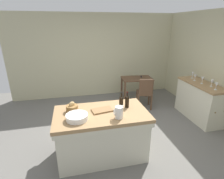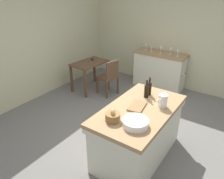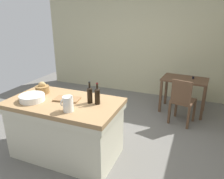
# 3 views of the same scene
# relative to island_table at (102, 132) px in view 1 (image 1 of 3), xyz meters

# --- Properties ---
(ground_plane) EXTENTS (6.76, 6.76, 0.00)m
(ground_plane) POSITION_rel_island_table_xyz_m (0.35, 0.41, -0.47)
(ground_plane) COLOR #66635E
(wall_back) EXTENTS (5.32, 0.12, 2.60)m
(wall_back) POSITION_rel_island_table_xyz_m (0.35, 3.01, 0.83)
(wall_back) COLOR #B7B28E
(wall_back) RESTS_ON ground
(island_table) EXTENTS (1.58, 0.89, 0.86)m
(island_table) POSITION_rel_island_table_xyz_m (0.00, 0.00, 0.00)
(island_table) COLOR #99754C
(island_table) RESTS_ON ground
(side_cabinet) EXTENTS (0.52, 1.31, 0.93)m
(side_cabinet) POSITION_rel_island_table_xyz_m (2.61, 0.80, -0.00)
(side_cabinet) COLOR #99754C
(side_cabinet) RESTS_ON ground
(writing_desk) EXTENTS (0.94, 0.63, 0.79)m
(writing_desk) POSITION_rel_island_table_xyz_m (1.46, 2.19, 0.15)
(writing_desk) COLOR #513826
(writing_desk) RESTS_ON ground
(wooden_chair) EXTENTS (0.48, 0.48, 0.89)m
(wooden_chair) POSITION_rel_island_table_xyz_m (1.49, 1.61, 0.02)
(wooden_chair) COLOR #513826
(wooden_chair) RESTS_ON ground
(pitcher) EXTENTS (0.17, 0.13, 0.24)m
(pitcher) POSITION_rel_island_table_xyz_m (0.24, -0.25, 0.50)
(pitcher) COLOR white
(pitcher) RESTS_ON island_table
(wash_bowl) EXTENTS (0.34, 0.34, 0.09)m
(wash_bowl) POSITION_rel_island_table_xyz_m (-0.41, -0.15, 0.44)
(wash_bowl) COLOR white
(wash_bowl) RESTS_ON island_table
(bread_basket) EXTENTS (0.20, 0.20, 0.18)m
(bread_basket) POSITION_rel_island_table_xyz_m (-0.48, 0.15, 0.46)
(bread_basket) COLOR olive
(bread_basket) RESTS_ON island_table
(cutting_board) EXTENTS (0.38, 0.26, 0.02)m
(cutting_board) POSITION_rel_island_table_xyz_m (0.02, 0.05, 0.41)
(cutting_board) COLOR olive
(cutting_board) RESTS_ON island_table
(wine_bottle_dark) EXTENTS (0.07, 0.07, 0.30)m
(wine_bottle_dark) POSITION_rel_island_table_xyz_m (0.48, 0.09, 0.52)
(wine_bottle_dark) COLOR black
(wine_bottle_dark) RESTS_ON island_table
(wine_bottle_amber) EXTENTS (0.07, 0.07, 0.30)m
(wine_bottle_amber) POSITION_rel_island_table_xyz_m (0.37, 0.08, 0.52)
(wine_bottle_amber) COLOR black
(wine_bottle_amber) RESTS_ON island_table
(wine_glass_far_left) EXTENTS (0.07, 0.07, 0.15)m
(wine_glass_far_left) POSITION_rel_island_table_xyz_m (2.58, 0.36, 0.57)
(wine_glass_far_left) COLOR white
(wine_glass_far_left) RESTS_ON side_cabinet
(wine_glass_left) EXTENTS (0.07, 0.07, 0.16)m
(wine_glass_left) POSITION_rel_island_table_xyz_m (2.64, 0.56, 0.57)
(wine_glass_left) COLOR white
(wine_glass_left) RESTS_ON side_cabinet
(wine_glass_middle) EXTENTS (0.07, 0.07, 0.16)m
(wine_glass_middle) POSITION_rel_island_table_xyz_m (2.58, 0.79, 0.57)
(wine_glass_middle) COLOR white
(wine_glass_middle) RESTS_ON side_cabinet
(wine_glass_right) EXTENTS (0.07, 0.07, 0.15)m
(wine_glass_right) POSITION_rel_island_table_xyz_m (2.56, 1.04, 0.56)
(wine_glass_right) COLOR white
(wine_glass_right) RESTS_ON side_cabinet
(wine_glass_far_right) EXTENTS (0.07, 0.07, 0.16)m
(wine_glass_far_right) POSITION_rel_island_table_xyz_m (2.64, 1.24, 0.57)
(wine_glass_far_right) COLOR white
(wine_glass_far_right) RESTS_ON side_cabinet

